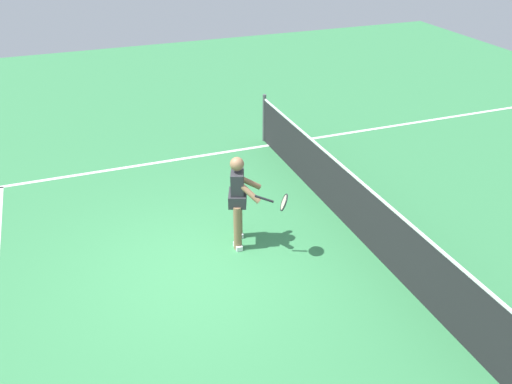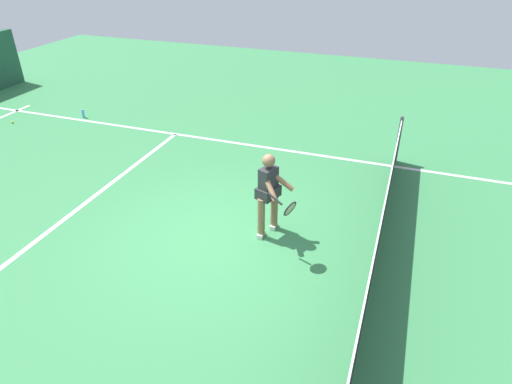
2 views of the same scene
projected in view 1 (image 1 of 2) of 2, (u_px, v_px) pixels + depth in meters
name	position (u px, v px, depth m)	size (l,w,h in m)	color
ground_plane	(198.00, 267.00, 8.48)	(28.16, 28.16, 0.00)	#38844C
sideline_left_marking	(149.00, 164.00, 11.67)	(0.10, 19.66, 0.01)	white
court_net	(357.00, 207.00, 9.08)	(8.48, 0.08, 1.11)	#4C4C51
tennis_player	(239.00, 198.00, 8.68)	(1.00, 0.86, 1.55)	#8C6647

